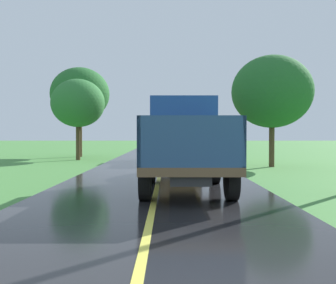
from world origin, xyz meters
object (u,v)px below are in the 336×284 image
object	(u,v)px
banana_truck_far	(178,138)
roadside_tree_near_left	(272,92)
banana_truck_near	(184,141)
roadside_tree_mid_right	(78,103)
roadside_tree_far_left	(80,94)

from	to	relation	value
banana_truck_far	roadside_tree_near_left	size ratio (longest dim) A/B	1.01
banana_truck_near	roadside_tree_mid_right	world-z (taller)	roadside_tree_mid_right
banana_truck_near	roadside_tree_near_left	size ratio (longest dim) A/B	1.01
roadside_tree_far_left	roadside_tree_mid_right	bearing A→B (deg)	-79.55
banana_truck_far	roadside_tree_near_left	xyz separation A→B (m)	(4.71, -4.18, 2.39)
roadside_tree_far_left	banana_truck_far	bearing A→B (deg)	-33.77
roadside_tree_mid_right	roadside_tree_near_left	bearing A→B (deg)	-25.46
banana_truck_near	banana_truck_far	bearing A→B (deg)	89.33
banana_truck_near	roadside_tree_far_left	xyz separation A→B (m)	(-7.02, 17.31, 3.18)
banana_truck_near	banana_truck_far	distance (m)	12.52
banana_truck_near	roadside_tree_far_left	world-z (taller)	roadside_tree_far_left
banana_truck_far	roadside_tree_far_left	size ratio (longest dim) A/B	0.88
roadside_tree_mid_right	roadside_tree_far_left	world-z (taller)	roadside_tree_far_left
banana_truck_far	roadside_tree_mid_right	bearing A→B (deg)	169.89
roadside_tree_mid_right	banana_truck_far	bearing A→B (deg)	-10.11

